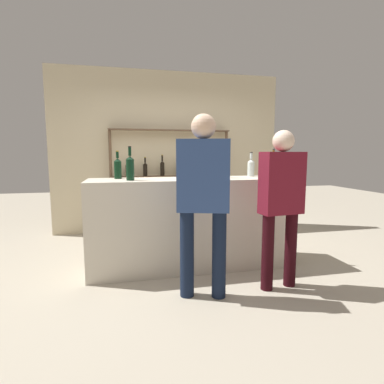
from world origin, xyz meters
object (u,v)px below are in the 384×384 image
object	(u,v)px
wine_glass	(281,168)
server_behind_counter	(196,185)
counter_bottle_2	(130,167)
counter_bottle_4	(223,166)
customer_center	(203,193)
counter_bottle_3	(118,168)
customer_right	(281,198)
counter_bottle_0	(251,167)
counter_bottle_1	(198,167)
counter_bottle_5	(273,167)

from	to	relation	value
wine_glass	server_behind_counter	distance (m)	1.32
counter_bottle_2	server_behind_counter	size ratio (longest dim) A/B	0.24
counter_bottle_4	server_behind_counter	bearing A→B (deg)	101.77
counter_bottle_2	customer_center	distance (m)	0.98
counter_bottle_3	customer_right	world-z (taller)	customer_right
wine_glass	customer_right	bearing A→B (deg)	-117.54
customer_center	counter_bottle_0	bearing A→B (deg)	-25.90
counter_bottle_1	counter_bottle_4	distance (m)	0.33
counter_bottle_3	counter_bottle_4	bearing A→B (deg)	-5.90
counter_bottle_4	counter_bottle_5	bearing A→B (deg)	-5.12
counter_bottle_1	server_behind_counter	xyz separation A→B (m)	(0.17, 0.82, -0.30)
counter_bottle_4	counter_bottle_3	bearing A→B (deg)	174.10
counter_bottle_0	server_behind_counter	world-z (taller)	server_behind_counter
counter_bottle_0	counter_bottle_4	distance (m)	0.47
counter_bottle_0	wine_glass	xyz separation A→B (m)	(0.20, -0.41, 0.00)
counter_bottle_0	customer_right	bearing A→B (deg)	-95.46
counter_bottle_0	wine_glass	bearing A→B (deg)	-63.21
counter_bottle_0	counter_bottle_1	xyz separation A→B (m)	(-0.77, -0.22, 0.02)
counter_bottle_3	counter_bottle_1	bearing A→B (deg)	-11.29
counter_bottle_3	customer_center	world-z (taller)	customer_center
customer_right	customer_center	size ratio (longest dim) A/B	0.92
counter_bottle_1	counter_bottle_2	bearing A→B (deg)	-174.92
wine_glass	counter_bottle_0	bearing A→B (deg)	116.79
customer_right	server_behind_counter	world-z (taller)	customer_right
counter_bottle_2	counter_bottle_4	bearing A→B (deg)	6.44
counter_bottle_0	counter_bottle_4	size ratio (longest dim) A/B	0.88
counter_bottle_1	customer_right	bearing A→B (deg)	-48.24
counter_bottle_2	wine_glass	xyz separation A→B (m)	(1.76, -0.11, -0.02)
counter_bottle_5	customer_right	bearing A→B (deg)	-111.18
counter_bottle_1	counter_bottle_2	xyz separation A→B (m)	(-0.79, -0.07, 0.00)
counter_bottle_2	counter_bottle_4	world-z (taller)	counter_bottle_2
counter_bottle_5	counter_bottle_1	bearing A→B (deg)	179.92
counter_bottle_0	server_behind_counter	xyz separation A→B (m)	(-0.60, 0.60, -0.28)
counter_bottle_5	customer_right	distance (m)	0.85
counter_bottle_4	wine_glass	distance (m)	0.69
counter_bottle_2	counter_bottle_5	world-z (taller)	counter_bottle_2
counter_bottle_1	counter_bottle_5	xyz separation A→B (m)	(0.96, -0.00, -0.01)
counter_bottle_1	server_behind_counter	size ratio (longest dim) A/B	0.23
wine_glass	customer_center	distance (m)	1.27
counter_bottle_4	counter_bottle_5	xyz separation A→B (m)	(0.64, -0.06, -0.01)
counter_bottle_2	customer_center	xyz separation A→B (m)	(0.65, -0.70, -0.21)
counter_bottle_2	counter_bottle_3	distance (m)	0.29
server_behind_counter	wine_glass	bearing A→B (deg)	48.18
counter_bottle_0	customer_right	xyz separation A→B (m)	(-0.09, -0.98, -0.26)
counter_bottle_1	wine_glass	bearing A→B (deg)	-10.56
counter_bottle_3	counter_bottle_5	world-z (taller)	counter_bottle_5
counter_bottle_2	counter_bottle_4	distance (m)	1.12
customer_right	counter_bottle_3	bearing A→B (deg)	52.62
counter_bottle_3	customer_center	bearing A→B (deg)	-50.53
counter_bottle_3	customer_right	xyz separation A→B (m)	(1.60, -0.94, -0.27)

